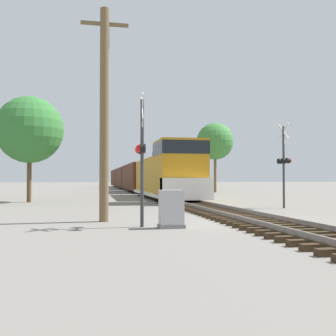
% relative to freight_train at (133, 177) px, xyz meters
% --- Properties ---
extents(ground_plane, '(400.00, 400.00, 0.00)m').
position_rel_freight_train_xyz_m(ground_plane, '(0.00, -40.73, -1.82)').
color(ground_plane, slate).
extents(rail_track_bed, '(2.60, 160.00, 0.31)m').
position_rel_freight_train_xyz_m(rail_track_bed, '(0.00, -40.73, -1.69)').
color(rail_track_bed, '#382819').
rests_on(rail_track_bed, ground).
extents(freight_train, '(3.12, 65.74, 4.20)m').
position_rel_freight_train_xyz_m(freight_train, '(0.00, 0.00, 0.00)').
color(freight_train, '#B77A14').
rests_on(freight_train, ground).
extents(crossing_signal_near, '(0.38, 1.01, 4.44)m').
position_rel_freight_train_xyz_m(crossing_signal_near, '(-4.20, -41.96, 0.67)').
color(crossing_signal_near, '#333333').
rests_on(crossing_signal_near, ground).
extents(crossing_signal_far, '(0.46, 1.02, 4.67)m').
position_rel_freight_train_xyz_m(crossing_signal_far, '(4.61, -35.02, 0.74)').
color(crossing_signal_far, '#333333').
rests_on(crossing_signal_far, ground).
extents(relay_cabinet, '(0.85, 0.52, 1.24)m').
position_rel_freight_train_xyz_m(relay_cabinet, '(-3.27, -42.41, -1.21)').
color(relay_cabinet, slate).
rests_on(relay_cabinet, ground).
extents(utility_pole, '(1.80, 0.35, 8.11)m').
position_rel_freight_train_xyz_m(utility_pole, '(-5.37, -40.02, 2.32)').
color(utility_pole, brown).
rests_on(utility_pole, ground).
extents(tree_far_right, '(4.63, 4.63, 7.33)m').
position_rel_freight_train_xyz_m(tree_far_right, '(-10.03, -26.60, 3.18)').
color(tree_far_right, brown).
rests_on(tree_far_right, ground).
extents(tree_mid_background, '(4.45, 4.45, 8.39)m').
position_rel_freight_train_xyz_m(tree_mid_background, '(8.87, -9.70, 4.33)').
color(tree_mid_background, brown).
rests_on(tree_mid_background, ground).
extents(tree_deep_background, '(4.11, 4.11, 8.14)m').
position_rel_freight_train_xyz_m(tree_deep_background, '(6.76, 12.97, 4.23)').
color(tree_deep_background, brown).
rests_on(tree_deep_background, ground).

